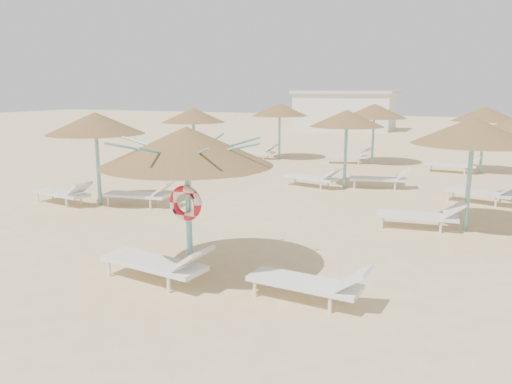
% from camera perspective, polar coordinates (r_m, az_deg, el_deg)
% --- Properties ---
extents(ground, '(120.00, 120.00, 0.00)m').
position_cam_1_polar(ground, '(8.98, -7.29, -10.29)').
color(ground, '#E1C989').
rests_on(ground, ground).
extents(main_palapa, '(3.03, 3.03, 2.72)m').
position_cam_1_polar(main_palapa, '(8.80, -7.90, 5.13)').
color(main_palapa, '#69B6B3').
rests_on(main_palapa, ground).
extents(lounger_main_a, '(2.22, 0.93, 0.78)m').
position_cam_1_polar(lounger_main_a, '(8.96, -10.98, -7.91)').
color(lounger_main_a, white).
rests_on(lounger_main_a, ground).
extents(lounger_main_b, '(2.00, 0.75, 0.71)m').
position_cam_1_polar(lounger_main_b, '(8.08, 6.40, -10.22)').
color(lounger_main_b, white).
rests_on(lounger_main_b, ground).
extents(palapa_field, '(14.76, 14.45, 2.72)m').
position_cam_1_polar(palapa_field, '(18.24, 9.86, 8.25)').
color(palapa_field, '#69B6B3').
rests_on(palapa_field, ground).
extents(service_hut, '(8.40, 4.40, 3.25)m').
position_cam_1_polar(service_hut, '(43.40, 10.08, 9.22)').
color(service_hut, silver).
rests_on(service_hut, ground).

